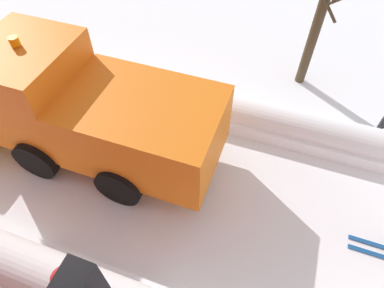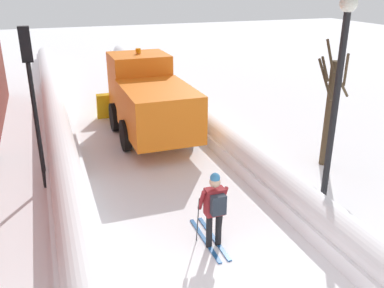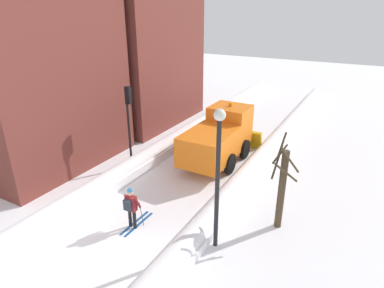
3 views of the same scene
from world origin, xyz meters
name	(u,v)px [view 1 (image 1 of 3)]	position (x,y,z in m)	size (l,w,h in m)	color
ground_plane	(61,156)	(0.00, 10.00, 0.00)	(80.00, 80.00, 0.00)	white
snowbank_right	(110,82)	(2.76, 10.00, 0.32)	(1.10, 36.00, 0.90)	white
plow_truck	(92,111)	(0.54, 9.00, 1.48)	(3.20, 5.98, 3.12)	orange
bare_tree_near	(316,28)	(5.19, 4.56, 1.84)	(1.01, 1.12, 3.96)	#463826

